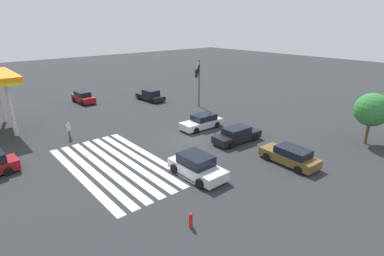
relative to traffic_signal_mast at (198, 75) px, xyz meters
The scene contains 12 objects.
ground_plane 10.53m from the traffic_signal_mast, 45.00° to the right, with size 151.46×151.46×0.00m, color #2B2D30.
crosswalk_markings 16.51m from the traffic_signal_mast, 64.96° to the right, with size 12.30×6.30×0.01m.
traffic_signal_mast is the anchor object (origin of this frame).
car_0 16.57m from the traffic_signal_mast, 42.00° to the right, with size 4.52×2.23×1.58m.
car_1 7.12m from the traffic_signal_mast, 37.69° to the right, with size 2.19×4.60×1.43m.
car_2 16.58m from the traffic_signal_mast, 146.54° to the right, with size 4.26×2.05×1.50m.
car_3 16.28m from the traffic_signal_mast, 14.92° to the right, with size 4.66×2.20×1.38m.
car_5 9.44m from the traffic_signal_mast, behind, with size 4.75×2.27×1.49m.
car_6 11.01m from the traffic_signal_mast, 21.44° to the right, with size 2.20×4.87×1.40m.
pedestrian 15.60m from the traffic_signal_mast, 94.94° to the right, with size 0.41×0.41×1.60m.
tree_corner_a 18.17m from the traffic_signal_mast, 15.34° to the left, with size 2.93×2.93×4.64m.
fire_hydrant 22.28m from the traffic_signal_mast, 42.72° to the right, with size 0.22×0.22×0.86m.
Camera 1 is at (19.58, -16.81, 10.45)m, focal length 28.00 mm.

